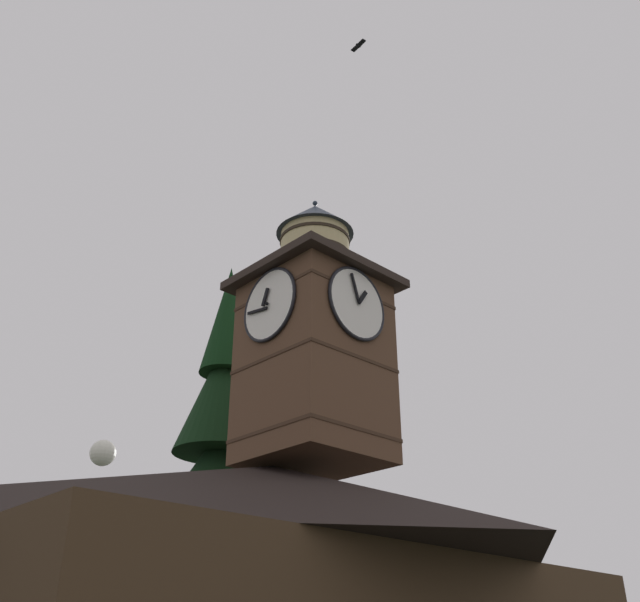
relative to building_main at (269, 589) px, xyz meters
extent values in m
pyramid|color=black|center=(0.00, 0.00, 1.78)|extent=(16.49, 11.35, 2.62)
cube|color=brown|center=(-0.79, 0.77, 5.78)|extent=(3.37, 3.37, 5.37)
cube|color=#3C291C|center=(-0.79, 0.77, 3.74)|extent=(3.41, 3.41, 0.10)
cube|color=#3C291C|center=(-0.79, 0.77, 5.75)|extent=(3.41, 3.41, 0.10)
cube|color=#3C291C|center=(-0.79, 0.77, 7.76)|extent=(3.41, 3.41, 0.10)
cylinder|color=white|center=(-0.79, 2.48, 7.32)|extent=(2.13, 0.10, 2.13)
torus|color=black|center=(-0.79, 2.51, 7.32)|extent=(2.23, 0.10, 2.23)
cube|color=black|center=(-0.94, 2.58, 7.54)|extent=(0.40, 0.04, 0.51)
cube|color=black|center=(-0.65, 2.58, 7.74)|extent=(0.35, 0.04, 0.85)
sphere|color=black|center=(-0.79, 2.59, 7.32)|extent=(0.10, 0.10, 0.10)
cylinder|color=white|center=(0.93, 0.77, 7.32)|extent=(0.10, 2.13, 2.13)
torus|color=black|center=(0.95, 0.77, 7.32)|extent=(0.10, 2.23, 2.23)
cube|color=black|center=(1.03, 0.67, 7.57)|extent=(0.04, 0.31, 0.54)
cube|color=black|center=(1.03, 0.34, 7.26)|extent=(0.04, 0.87, 0.21)
sphere|color=black|center=(1.04, 0.77, 7.32)|extent=(0.10, 0.10, 0.10)
cube|color=#2D231E|center=(-0.79, 0.77, 8.58)|extent=(4.07, 4.07, 0.25)
cylinder|color=tan|center=(-0.79, 0.77, 9.54)|extent=(2.14, 2.14, 1.67)
cylinder|color=#2D2319|center=(-0.79, 0.77, 8.99)|extent=(2.20, 2.20, 0.10)
cylinder|color=#2D2319|center=(-0.79, 0.77, 9.54)|extent=(2.20, 2.20, 0.10)
cylinder|color=#2D2319|center=(-0.79, 0.77, 10.10)|extent=(2.20, 2.20, 0.10)
cone|color=#2D3847|center=(-0.79, 0.77, 10.92)|extent=(2.44, 2.44, 1.09)
sphere|color=#2D3847|center=(-0.79, 0.77, 11.57)|extent=(0.16, 0.16, 0.16)
cone|color=black|center=(-1.83, -5.06, 0.71)|extent=(6.02, 6.02, 3.62)
cone|color=black|center=(-1.83, -5.06, 3.74)|extent=(4.64, 4.64, 3.85)
cone|color=black|center=(-1.83, -5.06, 6.90)|extent=(3.26, 3.26, 4.35)
cone|color=black|center=(-1.83, -5.06, 9.81)|extent=(1.88, 1.88, 4.35)
sphere|color=silver|center=(-12.98, -36.11, 12.85)|extent=(2.00, 2.00, 2.00)
ellipsoid|color=black|center=(-0.51, 3.13, 16.51)|extent=(0.22, 0.14, 0.12)
cube|color=black|center=(-0.53, 2.98, 16.51)|extent=(0.18, 0.32, 0.04)
cube|color=black|center=(-0.50, 3.28, 16.51)|extent=(0.18, 0.32, 0.04)
camera|label=1|loc=(12.27, 14.82, -1.70)|focal=40.42mm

